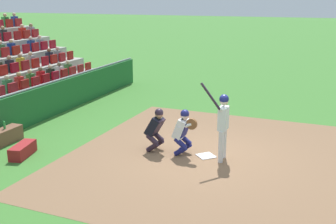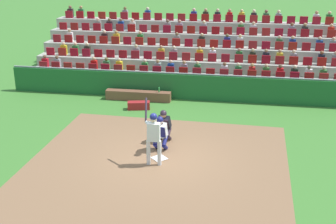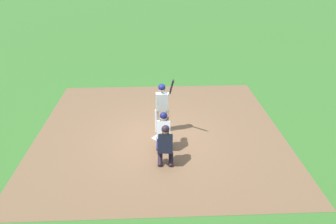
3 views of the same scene
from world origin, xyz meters
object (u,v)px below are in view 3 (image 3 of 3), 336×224
object	(u,v)px
batter_at_plate	(162,103)
catcher_crouching	(164,129)
home_plate_marker	(160,138)
home_plate_umpire	(165,144)

from	to	relation	value
batter_at_plate	catcher_crouching	xyz separation A→B (m)	(-0.01, -1.09, -0.39)
home_plate_marker	catcher_crouching	distance (m)	0.95
catcher_crouching	batter_at_plate	bearing A→B (deg)	89.36
batter_at_plate	home_plate_umpire	world-z (taller)	batter_at_plate
home_plate_marker	batter_at_plate	size ratio (longest dim) A/B	0.21
home_plate_umpire	catcher_crouching	bearing A→B (deg)	89.73
catcher_crouching	home_plate_umpire	bearing A→B (deg)	-90.27
catcher_crouching	home_plate_marker	bearing A→B (deg)	98.04
home_plate_marker	home_plate_umpire	size ratio (longest dim) A/B	0.35
batter_at_plate	catcher_crouching	distance (m)	1.15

